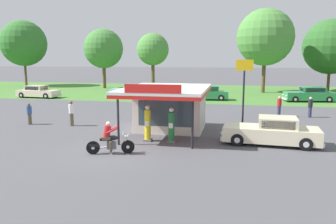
{
  "coord_description": "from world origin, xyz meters",
  "views": [
    {
      "loc": [
        5.73,
        -15.11,
        4.56
      ],
      "look_at": [
        1.83,
        3.9,
        1.4
      ],
      "focal_mm": 35.5,
      "sensor_mm": 36.0,
      "label": 1
    }
  ],
  "objects_px": {
    "parked_car_back_row_centre_right": "(38,92)",
    "featured_classic_sedan": "(272,132)",
    "motorcycle_with_rider": "(110,140)",
    "bystander_chatting_near_pumps": "(279,106)",
    "parked_car_back_row_far_left": "(133,92)",
    "gas_pump_nearside": "(148,125)",
    "bystander_strolling_foreground": "(29,113)",
    "roadside_pole_sign": "(244,81)",
    "bystander_admiring_sedan": "(71,113)",
    "gas_pump_offside": "(171,126)",
    "bystander_leaning_by_kiosk": "(310,107)",
    "parked_car_back_row_far_right": "(207,94)",
    "parked_car_back_row_right": "(310,95)"
  },
  "relations": [
    {
      "from": "gas_pump_offside",
      "to": "featured_classic_sedan",
      "type": "bearing_deg",
      "value": 6.58
    },
    {
      "from": "parked_car_back_row_right",
      "to": "parked_car_back_row_centre_right",
      "type": "distance_m",
      "value": 30.41
    },
    {
      "from": "bystander_strolling_foreground",
      "to": "roadside_pole_sign",
      "type": "height_order",
      "value": "roadside_pole_sign"
    },
    {
      "from": "gas_pump_nearside",
      "to": "parked_car_back_row_centre_right",
      "type": "height_order",
      "value": "gas_pump_nearside"
    },
    {
      "from": "motorcycle_with_rider",
      "to": "parked_car_back_row_far_right",
      "type": "bearing_deg",
      "value": 82.83
    },
    {
      "from": "gas_pump_offside",
      "to": "bystander_leaning_by_kiosk",
      "type": "distance_m",
      "value": 13.3
    },
    {
      "from": "parked_car_back_row_centre_right",
      "to": "gas_pump_offside",
      "type": "bearing_deg",
      "value": -42.01
    },
    {
      "from": "parked_car_back_row_far_right",
      "to": "bystander_chatting_near_pumps",
      "type": "height_order",
      "value": "bystander_chatting_near_pumps"
    },
    {
      "from": "bystander_chatting_near_pumps",
      "to": "bystander_strolling_foreground",
      "type": "xyz_separation_m",
      "value": [
        -17.35,
        -6.77,
        -0.07
      ]
    },
    {
      "from": "parked_car_back_row_far_right",
      "to": "bystander_admiring_sedan",
      "type": "xyz_separation_m",
      "value": [
        -7.78,
        -16.15,
        0.21
      ]
    },
    {
      "from": "motorcycle_with_rider",
      "to": "parked_car_back_row_far_left",
      "type": "xyz_separation_m",
      "value": [
        -5.86,
        22.26,
        0.06
      ]
    },
    {
      "from": "gas_pump_offside",
      "to": "parked_car_back_row_right",
      "type": "height_order",
      "value": "gas_pump_offside"
    },
    {
      "from": "parked_car_back_row_centre_right",
      "to": "featured_classic_sedan",
      "type": "bearing_deg",
      "value": -34.23
    },
    {
      "from": "bystander_admiring_sedan",
      "to": "featured_classic_sedan",
      "type": "bearing_deg",
      "value": -10.61
    },
    {
      "from": "bystander_leaning_by_kiosk",
      "to": "roadside_pole_sign",
      "type": "xyz_separation_m",
      "value": [
        -5.19,
        -5.1,
        2.23
      ]
    },
    {
      "from": "featured_classic_sedan",
      "to": "bystander_strolling_foreground",
      "type": "height_order",
      "value": "bystander_strolling_foreground"
    },
    {
      "from": "parked_car_back_row_far_left",
      "to": "bystander_chatting_near_pumps",
      "type": "distance_m",
      "value": 18.02
    },
    {
      "from": "roadside_pole_sign",
      "to": "bystander_strolling_foreground",
      "type": "bearing_deg",
      "value": -173.11
    },
    {
      "from": "motorcycle_with_rider",
      "to": "parked_car_back_row_far_left",
      "type": "bearing_deg",
      "value": 104.76
    },
    {
      "from": "gas_pump_offside",
      "to": "bystander_strolling_foreground",
      "type": "xyz_separation_m",
      "value": [
        -10.59,
        2.87,
        -0.1
      ]
    },
    {
      "from": "gas_pump_nearside",
      "to": "featured_classic_sedan",
      "type": "xyz_separation_m",
      "value": [
        6.66,
        0.61,
        -0.25
      ]
    },
    {
      "from": "motorcycle_with_rider",
      "to": "bystander_admiring_sedan",
      "type": "bearing_deg",
      "value": 130.83
    },
    {
      "from": "gas_pump_nearside",
      "to": "roadside_pole_sign",
      "type": "distance_m",
      "value": 7.29
    },
    {
      "from": "parked_car_back_row_far_left",
      "to": "parked_car_back_row_centre_right",
      "type": "bearing_deg",
      "value": -168.78
    },
    {
      "from": "motorcycle_with_rider",
      "to": "bystander_chatting_near_pumps",
      "type": "distance_m",
      "value": 15.5
    },
    {
      "from": "bystander_strolling_foreground",
      "to": "roadside_pole_sign",
      "type": "xyz_separation_m",
      "value": [
        14.47,
        1.75,
        2.29
      ]
    },
    {
      "from": "parked_car_back_row_right",
      "to": "bystander_leaning_by_kiosk",
      "type": "height_order",
      "value": "bystander_leaning_by_kiosk"
    },
    {
      "from": "parked_car_back_row_right",
      "to": "bystander_chatting_near_pumps",
      "type": "xyz_separation_m",
      "value": [
        -4.32,
        -10.21,
        0.12
      ]
    },
    {
      "from": "bystander_admiring_sedan",
      "to": "roadside_pole_sign",
      "type": "distance_m",
      "value": 11.69
    },
    {
      "from": "gas_pump_nearside",
      "to": "bystander_strolling_foreground",
      "type": "height_order",
      "value": "gas_pump_nearside"
    },
    {
      "from": "gas_pump_offside",
      "to": "parked_car_back_row_centre_right",
      "type": "height_order",
      "value": "gas_pump_offside"
    },
    {
      "from": "motorcycle_with_rider",
      "to": "bystander_strolling_foreground",
      "type": "distance_m",
      "value": 9.89
    },
    {
      "from": "parked_car_back_row_far_left",
      "to": "parked_car_back_row_far_right",
      "type": "xyz_separation_m",
      "value": [
        8.62,
        -0.3,
        -0.02
      ]
    },
    {
      "from": "gas_pump_nearside",
      "to": "bystander_leaning_by_kiosk",
      "type": "distance_m",
      "value": 14.25
    },
    {
      "from": "parked_car_back_row_centre_right",
      "to": "bystander_strolling_foreground",
      "type": "relative_size",
      "value": 3.43
    },
    {
      "from": "gas_pump_nearside",
      "to": "parked_car_back_row_far_left",
      "type": "distance_m",
      "value": 20.69
    },
    {
      "from": "bystander_leaning_by_kiosk",
      "to": "roadside_pole_sign",
      "type": "distance_m",
      "value": 7.61
    },
    {
      "from": "motorcycle_with_rider",
      "to": "parked_car_back_row_right",
      "type": "relative_size",
      "value": 0.41
    },
    {
      "from": "featured_classic_sedan",
      "to": "parked_car_back_row_right",
      "type": "xyz_separation_m",
      "value": [
        5.76,
        19.24,
        0.05
      ]
    },
    {
      "from": "parked_car_back_row_far_left",
      "to": "parked_car_back_row_centre_right",
      "type": "distance_m",
      "value": 11.09
    },
    {
      "from": "featured_classic_sedan",
      "to": "bystander_admiring_sedan",
      "type": "distance_m",
      "value": 13.04
    },
    {
      "from": "featured_classic_sedan",
      "to": "bystander_chatting_near_pumps",
      "type": "distance_m",
      "value": 9.15
    },
    {
      "from": "parked_car_back_row_right",
      "to": "bystander_chatting_near_pumps",
      "type": "bearing_deg",
      "value": -112.94
    },
    {
      "from": "gas_pump_offside",
      "to": "roadside_pole_sign",
      "type": "bearing_deg",
      "value": 50.01
    },
    {
      "from": "parked_car_back_row_far_left",
      "to": "featured_classic_sedan",
      "type": "bearing_deg",
      "value": -54.07
    },
    {
      "from": "gas_pump_nearside",
      "to": "bystander_strolling_foreground",
      "type": "relative_size",
      "value": 1.35
    },
    {
      "from": "bystander_leaning_by_kiosk",
      "to": "gas_pump_nearside",
      "type": "bearing_deg",
      "value": -136.96
    },
    {
      "from": "bystander_leaning_by_kiosk",
      "to": "motorcycle_with_rider",
      "type": "bearing_deg",
      "value": -132.71
    },
    {
      "from": "gas_pump_nearside",
      "to": "parked_car_back_row_far_left",
      "type": "xyz_separation_m",
      "value": [
        -7.0,
        19.47,
        -0.21
      ]
    },
    {
      "from": "parked_car_back_row_far_left",
      "to": "bystander_admiring_sedan",
      "type": "xyz_separation_m",
      "value": [
        0.85,
        -16.45,
        0.19
      ]
    }
  ]
}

